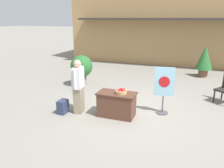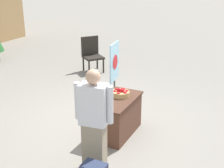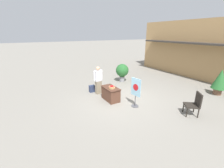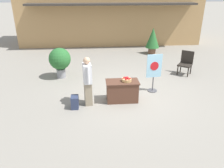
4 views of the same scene
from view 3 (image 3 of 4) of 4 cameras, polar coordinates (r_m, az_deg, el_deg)
ground_plane at (r=8.28m, az=4.34°, el=-6.10°), size 120.00×120.00×0.00m
storefront_building at (r=14.70m, az=34.79°, el=10.75°), size 12.28×4.44×4.47m
display_table at (r=8.12m, az=-0.51°, el=-3.72°), size 1.13×0.62×0.73m
apple_basket at (r=7.85m, az=-0.03°, el=-1.20°), size 0.33×0.33×0.16m
person_visitor at (r=8.87m, az=-5.26°, el=1.49°), size 0.31×0.61×1.67m
backpack at (r=9.37m, az=-7.62°, el=-1.77°), size 0.24×0.34×0.42m
poster_board at (r=7.35m, az=9.01°, el=-2.80°), size 0.58×0.36×1.46m
patio_chair at (r=7.54m, az=28.94°, el=-6.39°), size 0.77×0.77×1.06m
potted_plant_near_left at (r=11.16m, az=3.90°, el=5.00°), size 0.94×0.94×1.33m
potted_plant_near_right at (r=10.72m, az=35.90°, el=1.19°), size 0.81×0.81×1.53m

